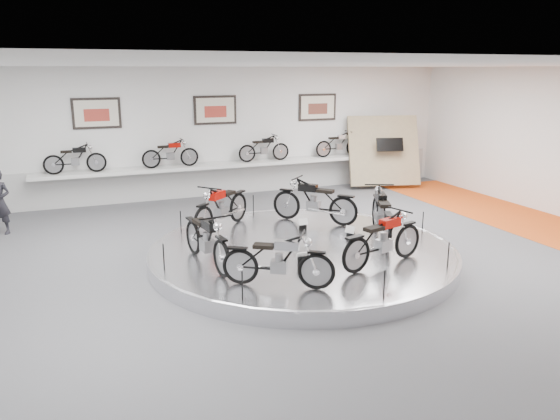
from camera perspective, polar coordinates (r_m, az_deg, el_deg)
name	(u,v)px	position (r m, az deg, el deg)	size (l,w,h in m)	color
floor	(308,265)	(11.33, 2.97, -5.75)	(16.00, 16.00, 0.00)	#4D4D4F
ceiling	(311,65)	(10.64, 3.26, 14.91)	(16.00, 16.00, 0.00)	white
wall_back	(216,133)	(17.34, -6.74, 8.03)	(16.00, 16.00, 0.00)	white
orange_carpet_strip	(554,230)	(15.35, 26.71, -1.87)	(2.40, 12.60, 0.01)	red
dado_band	(217,178)	(17.54, -6.59, 3.32)	(15.68, 0.04, 1.10)	#BCBCBA
display_platform	(302,254)	(11.54, 2.36, -4.58)	(6.40, 6.40, 0.30)	silver
platform_rim	(302,248)	(11.50, 2.36, -4.01)	(6.40, 6.40, 0.10)	#B2B2BA
shelf	(219,166)	(17.20, -6.38, 4.62)	(11.00, 0.55, 0.10)	silver
poster_left	(97,113)	(16.68, -18.62, 9.55)	(1.35, 0.06, 0.88)	beige
poster_center	(215,110)	(17.24, -6.78, 10.33)	(1.35, 0.06, 0.88)	beige
poster_right	(318,107)	(18.46, 3.94, 10.67)	(1.35, 0.06, 0.88)	beige
display_panel	(384,151)	(18.89, 10.79, 6.11)	(2.40, 0.12, 2.40)	tan
shelf_bike_a	(75,161)	(16.53, -20.63, 4.85)	(1.22, 0.42, 0.73)	black
shelf_bike_b	(170,155)	(16.80, -11.38, 5.63)	(1.22, 0.42, 0.73)	#940C05
shelf_bike_c	(264,150)	(17.58, -1.68, 6.29)	(1.22, 0.42, 0.73)	black
shelf_bike_d	(339,146)	(18.68, 6.17, 6.70)	(1.22, 0.42, 0.73)	silver
bike_a	(382,213)	(12.14, 10.57, -0.34)	(1.91, 0.68, 1.13)	black
bike_b	(314,201)	(13.18, 3.62, 0.99)	(1.86, 0.66, 1.09)	black
bike_c	(221,207)	(12.66, -6.15, 0.36)	(1.85, 0.65, 1.09)	#A90903
bike_d	(207,238)	(10.38, -7.69, -2.94)	(1.80, 0.64, 1.06)	black
bike_e	(278,260)	(9.27, -0.21, -5.23)	(1.66, 0.58, 0.97)	silver
bike_f	(383,239)	(10.46, 10.72, -3.00)	(1.77, 0.62, 1.04)	#940C05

